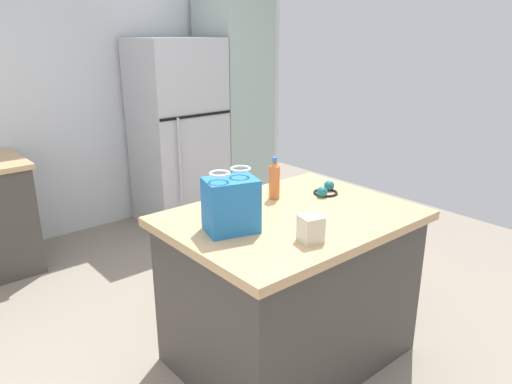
{
  "coord_description": "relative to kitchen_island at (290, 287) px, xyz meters",
  "views": [
    {
      "loc": [
        -1.49,
        -1.78,
        1.85
      ],
      "look_at": [
        0.25,
        0.27,
        0.95
      ],
      "focal_mm": 34.08,
      "sensor_mm": 36.0,
      "label": 1
    }
  ],
  "objects": [
    {
      "name": "tall_cabinet",
      "position": [
        1.39,
        2.3,
        0.64
      ],
      "size": [
        0.58,
        0.63,
        2.18
      ],
      "color": "#9EB2A8",
      "rests_on": "ground"
    },
    {
      "name": "ground",
      "position": [
        -0.25,
        0.03,
        -0.45
      ],
      "size": [
        6.45,
        6.45,
        0.0
      ],
      "primitive_type": "plane",
      "color": "gray"
    },
    {
      "name": "shopping_bag",
      "position": [
        -0.39,
        0.03,
        0.58
      ],
      "size": [
        0.29,
        0.25,
        0.32
      ],
      "color": "#236BAD",
      "rests_on": "kitchen_island"
    },
    {
      "name": "small_box",
      "position": [
        -0.18,
        -0.31,
        0.51
      ],
      "size": [
        0.12,
        0.12,
        0.13
      ],
      "primitive_type": "cube",
      "rotation": [
        0.0,
        0.0,
        -0.26
      ],
      "color": "beige",
      "rests_on": "kitchen_island"
    },
    {
      "name": "back_wall",
      "position": [
        -0.27,
        2.71,
        0.9
      ],
      "size": [
        5.21,
        0.13,
        2.7
      ],
      "color": "silver",
      "rests_on": "ground"
    },
    {
      "name": "refrigerator",
      "position": [
        0.7,
        2.3,
        0.44
      ],
      "size": [
        0.77,
        0.71,
        1.78
      ],
      "color": "#B7B7BC",
      "rests_on": "ground"
    },
    {
      "name": "ear_defenders",
      "position": [
        0.4,
        0.11,
        0.47
      ],
      "size": [
        0.2,
        0.2,
        0.06
      ],
      "color": "black",
      "rests_on": "kitchen_island"
    },
    {
      "name": "bottle",
      "position": [
        0.1,
        0.25,
        0.56
      ],
      "size": [
        0.06,
        0.06,
        0.25
      ],
      "color": "#C66633",
      "rests_on": "kitchen_island"
    },
    {
      "name": "kitchen_island",
      "position": [
        0.0,
        0.0,
        0.0
      ],
      "size": [
        1.32,
        0.99,
        0.9
      ],
      "color": "#423D38",
      "rests_on": "ground"
    }
  ]
}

